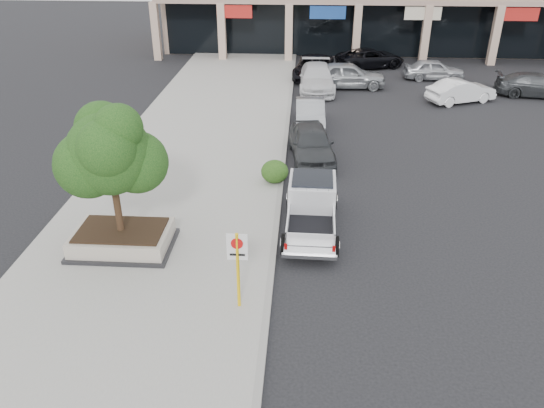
{
  "coord_description": "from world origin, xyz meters",
  "views": [
    {
      "loc": [
        -0.7,
        -13.53,
        9.47
      ],
      "look_at": [
        -1.64,
        1.5,
        1.4
      ],
      "focal_mm": 35.0,
      "sensor_mm": 36.0,
      "label": 1
    }
  ],
  "objects_px": {
    "curb_car_b": "(310,114)",
    "lot_car_b": "(461,91)",
    "curb_car_a": "(312,143)",
    "lot_car_e": "(434,70)",
    "lot_car_d": "(370,58)",
    "planter_tree": "(115,152)",
    "curb_car_c": "(317,78)",
    "curb_car_d": "(314,67)",
    "lot_car_a": "(348,75)",
    "planter": "(122,239)",
    "lot_car_c": "(536,85)",
    "no_parking_sign": "(238,261)",
    "pickup_truck": "(311,209)"
  },
  "relations": [
    {
      "from": "curb_car_b",
      "to": "lot_car_b",
      "type": "relative_size",
      "value": 1.02
    },
    {
      "from": "curb_car_a",
      "to": "lot_car_e",
      "type": "xyz_separation_m",
      "value": [
        8.24,
        14.03,
        -0.09
      ]
    },
    {
      "from": "lot_car_d",
      "to": "lot_car_e",
      "type": "height_order",
      "value": "lot_car_d"
    },
    {
      "from": "planter_tree",
      "to": "curb_car_c",
      "type": "relative_size",
      "value": 0.75
    },
    {
      "from": "curb_car_d",
      "to": "lot_car_e",
      "type": "relative_size",
      "value": 1.31
    },
    {
      "from": "curb_car_d",
      "to": "lot_car_d",
      "type": "height_order",
      "value": "curb_car_d"
    },
    {
      "from": "curb_car_a",
      "to": "curb_car_d",
      "type": "distance_m",
      "value": 14.02
    },
    {
      "from": "lot_car_a",
      "to": "lot_car_b",
      "type": "xyz_separation_m",
      "value": [
        6.44,
        -2.69,
        -0.15
      ]
    },
    {
      "from": "planter",
      "to": "lot_car_d",
      "type": "xyz_separation_m",
      "value": [
        10.37,
        25.02,
        0.21
      ]
    },
    {
      "from": "lot_car_c",
      "to": "no_parking_sign",
      "type": "bearing_deg",
      "value": 151.67
    },
    {
      "from": "planter_tree",
      "to": "pickup_truck",
      "type": "bearing_deg",
      "value": 15.75
    },
    {
      "from": "curb_car_b",
      "to": "no_parking_sign",
      "type": "bearing_deg",
      "value": -98.8
    },
    {
      "from": "planter",
      "to": "curb_car_c",
      "type": "bearing_deg",
      "value": 71.27
    },
    {
      "from": "no_parking_sign",
      "to": "lot_car_c",
      "type": "bearing_deg",
      "value": 53.57
    },
    {
      "from": "pickup_truck",
      "to": "curb_car_a",
      "type": "relative_size",
      "value": 1.11
    },
    {
      "from": "lot_car_a",
      "to": "lot_car_d",
      "type": "relative_size",
      "value": 0.97
    },
    {
      "from": "curb_car_d",
      "to": "lot_car_a",
      "type": "xyz_separation_m",
      "value": [
        2.14,
        -2.34,
        0.1
      ]
    },
    {
      "from": "pickup_truck",
      "to": "lot_car_c",
      "type": "distance_m",
      "value": 21.52
    },
    {
      "from": "no_parking_sign",
      "to": "lot_car_c",
      "type": "distance_m",
      "value": 26.3
    },
    {
      "from": "no_parking_sign",
      "to": "lot_car_d",
      "type": "relative_size",
      "value": 0.47
    },
    {
      "from": "lot_car_c",
      "to": "lot_car_d",
      "type": "bearing_deg",
      "value": 62.96
    },
    {
      "from": "curb_car_a",
      "to": "pickup_truck",
      "type": "bearing_deg",
      "value": -97.11
    },
    {
      "from": "planter_tree",
      "to": "lot_car_c",
      "type": "bearing_deg",
      "value": 43.13
    },
    {
      "from": "lot_car_b",
      "to": "lot_car_c",
      "type": "relative_size",
      "value": 0.86
    },
    {
      "from": "planter_tree",
      "to": "curb_car_a",
      "type": "bearing_deg",
      "value": 52.68
    },
    {
      "from": "curb_car_b",
      "to": "lot_car_c",
      "type": "bearing_deg",
      "value": 23.47
    },
    {
      "from": "curb_car_b",
      "to": "curb_car_d",
      "type": "xyz_separation_m",
      "value": [
        0.24,
        9.83,
        0.03
      ]
    },
    {
      "from": "curb_car_d",
      "to": "lot_car_b",
      "type": "bearing_deg",
      "value": -23.11
    },
    {
      "from": "curb_car_c",
      "to": "lot_car_b",
      "type": "bearing_deg",
      "value": -14.66
    },
    {
      "from": "pickup_truck",
      "to": "lot_car_e",
      "type": "bearing_deg",
      "value": 69.04
    },
    {
      "from": "curb_car_a",
      "to": "curb_car_c",
      "type": "distance_m",
      "value": 11.01
    },
    {
      "from": "pickup_truck",
      "to": "lot_car_a",
      "type": "bearing_deg",
      "value": 83.82
    },
    {
      "from": "no_parking_sign",
      "to": "lot_car_a",
      "type": "distance_m",
      "value": 22.74
    },
    {
      "from": "no_parking_sign",
      "to": "curb_car_c",
      "type": "xyz_separation_m",
      "value": [
        2.35,
        21.63,
        -0.86
      ]
    },
    {
      "from": "planter",
      "to": "planter_tree",
      "type": "bearing_deg",
      "value": 48.97
    },
    {
      "from": "lot_car_b",
      "to": "planter_tree",
      "type": "bearing_deg",
      "value": 115.28
    },
    {
      "from": "curb_car_a",
      "to": "lot_car_b",
      "type": "distance_m",
      "value": 12.55
    },
    {
      "from": "lot_car_e",
      "to": "curb_car_a",
      "type": "bearing_deg",
      "value": 150.17
    },
    {
      "from": "planter",
      "to": "lot_car_c",
      "type": "height_order",
      "value": "lot_car_c"
    },
    {
      "from": "curb_car_c",
      "to": "lot_car_c",
      "type": "bearing_deg",
      "value": -3.26
    },
    {
      "from": "lot_car_c",
      "to": "curb_car_a",
      "type": "bearing_deg",
      "value": 135.79
    },
    {
      "from": "planter_tree",
      "to": "curb_car_b",
      "type": "distance_m",
      "value": 13.62
    },
    {
      "from": "planter_tree",
      "to": "no_parking_sign",
      "type": "distance_m",
      "value": 5.17
    },
    {
      "from": "planter",
      "to": "lot_car_c",
      "type": "relative_size",
      "value": 0.68
    },
    {
      "from": "lot_car_a",
      "to": "curb_car_d",
      "type": "bearing_deg",
      "value": 40.29
    },
    {
      "from": "pickup_truck",
      "to": "curb_car_d",
      "type": "relative_size",
      "value": 0.95
    },
    {
      "from": "curb_car_a",
      "to": "planter_tree",
      "type": "bearing_deg",
      "value": -134.14
    },
    {
      "from": "curb_car_c",
      "to": "lot_car_e",
      "type": "relative_size",
      "value": 1.35
    },
    {
      "from": "pickup_truck",
      "to": "curb_car_a",
      "type": "xyz_separation_m",
      "value": [
        0.03,
        6.13,
        -0.02
      ]
    },
    {
      "from": "pickup_truck",
      "to": "curb_car_b",
      "type": "height_order",
      "value": "pickup_truck"
    }
  ]
}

